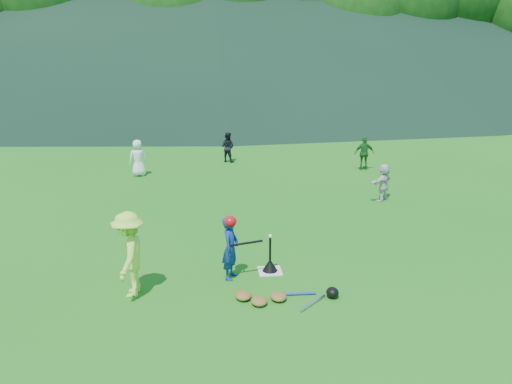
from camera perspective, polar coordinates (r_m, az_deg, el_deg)
ground at (r=9.85m, az=1.60°, el=-9.07°), size 120.00×120.00×0.00m
home_plate at (r=9.84m, az=1.60°, el=-9.02°), size 0.45×0.45×0.02m
baseball at (r=9.56m, az=1.64°, el=-5.06°), size 0.08×0.08×0.08m
batter_child at (r=9.37m, az=-2.94°, el=-6.41°), size 0.43×0.52×1.21m
adult_coach at (r=8.96m, az=-14.26°, el=-6.92°), size 0.65×1.03×1.52m
fielder_a at (r=17.37m, az=-13.33°, el=3.80°), size 0.70×0.57×1.24m
fielder_b at (r=19.09m, az=-3.27°, el=5.14°), size 0.70×0.65×1.14m
fielder_c at (r=18.19m, az=12.27°, el=4.35°), size 0.72×0.32×1.21m
fielder_d at (r=14.60m, az=14.34°, el=1.09°), size 0.97×0.88×1.07m
batting_tee at (r=9.79m, az=1.61°, el=-8.39°), size 0.30×0.30×0.68m
batter_gear at (r=9.19m, az=-2.83°, el=-3.59°), size 0.73×0.26×0.57m
equipment_pile at (r=8.79m, az=2.60°, el=-11.86°), size 1.80×0.75×0.19m
outfield_fence at (r=37.01m, az=-4.38°, el=10.62°), size 70.07×0.08×1.33m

